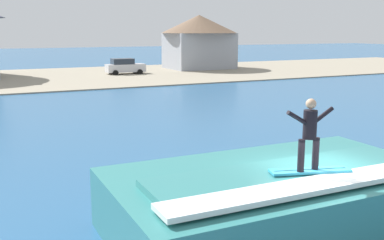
{
  "coord_description": "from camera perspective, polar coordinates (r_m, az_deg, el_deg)",
  "views": [
    {
      "loc": [
        -7.47,
        -8.36,
        5.03
      ],
      "look_at": [
        -0.86,
        5.55,
        1.97
      ],
      "focal_mm": 42.34,
      "sensor_mm": 36.0,
      "label": 1
    }
  ],
  "objects": [
    {
      "name": "house_gabled_white",
      "position": [
        59.91,
        0.9,
        10.28
      ],
      "size": [
        9.89,
        9.89,
        6.99
      ],
      "color": "#9EA3AD",
      "rests_on": "ground_plane"
    },
    {
      "name": "tree_short_bushy",
      "position": [
        64.86,
        0.14,
        10.68
      ],
      "size": [
        2.48,
        2.48,
        5.79
      ],
      "color": "brown",
      "rests_on": "ground_plane"
    },
    {
      "name": "car_far_shore",
      "position": [
        52.95,
        -8.48,
        6.69
      ],
      "size": [
        4.43,
        2.04,
        1.86
      ],
      "color": "silver",
      "rests_on": "ground_plane"
    },
    {
      "name": "shoreline_bank",
      "position": [
        50.93,
        -16.91,
        5.14
      ],
      "size": [
        120.0,
        23.61,
        0.11
      ],
      "color": "gray",
      "rests_on": "ground_plane"
    },
    {
      "name": "surfboard",
      "position": [
        11.14,
        14.65,
        -6.19
      ],
      "size": [
        1.98,
        0.94,
        0.06
      ],
      "color": "#33A5CC",
      "rests_on": "wave_crest"
    },
    {
      "name": "surfer",
      "position": [
        10.81,
        14.6,
        -1.31
      ],
      "size": [
        1.33,
        0.32,
        1.71
      ],
      "color": "black",
      "rests_on": "surfboard"
    },
    {
      "name": "wave_crest",
      "position": [
        11.85,
        10.63,
        -9.79
      ],
      "size": [
        8.38,
        4.66,
        1.73
      ],
      "color": "teal",
      "rests_on": "ground_plane"
    },
    {
      "name": "ground_plane",
      "position": [
        12.29,
        15.32,
        -13.35
      ],
      "size": [
        260.0,
        260.0,
        0.0
      ],
      "primitive_type": "plane",
      "color": "#2A5B88"
    }
  ]
}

